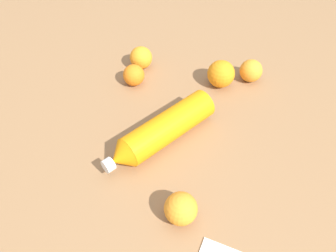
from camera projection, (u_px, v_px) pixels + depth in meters
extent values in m
plane|color=olive|center=(165.00, 141.00, 0.83)|extent=(2.40, 2.40, 0.00)
cylinder|color=orange|center=(168.00, 126.00, 0.81)|extent=(0.25, 0.16, 0.07)
cone|color=orange|center=(120.00, 158.00, 0.75)|extent=(0.07, 0.08, 0.07)
cylinder|color=white|center=(108.00, 165.00, 0.73)|extent=(0.03, 0.04, 0.03)
sphere|color=orange|center=(221.00, 74.00, 0.94)|extent=(0.08, 0.08, 0.08)
sphere|color=orange|center=(251.00, 71.00, 0.96)|extent=(0.06, 0.06, 0.06)
sphere|color=orange|center=(141.00, 58.00, 1.00)|extent=(0.07, 0.07, 0.07)
sphere|color=orange|center=(181.00, 209.00, 0.67)|extent=(0.07, 0.07, 0.07)
sphere|color=orange|center=(134.00, 75.00, 0.95)|extent=(0.06, 0.06, 0.06)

